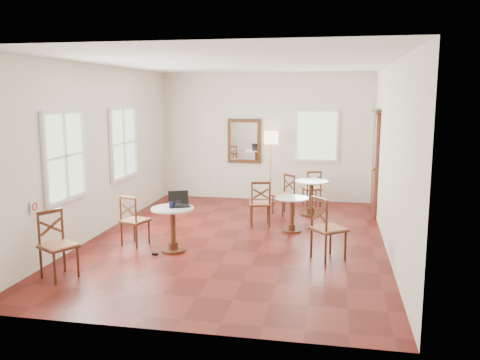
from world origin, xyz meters
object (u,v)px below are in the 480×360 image
Objects in this scene: chair_near_a at (134,220)px; chair_near_b at (57,245)px; floor_lamp at (271,142)px; power_adapter at (155,254)px; chair_back_b at (284,195)px; water_glass at (178,204)px; laptop at (179,202)px; cafe_table_mid at (292,210)px; chair_mid_b at (327,228)px; mouse at (182,204)px; chair_mid_a at (260,203)px; cafe_table_near at (173,224)px; chair_back_a at (312,188)px; navy_mug at (171,205)px; cafe_table_back at (311,194)px.

chair_near_a is 1.68m from chair_near_b.
floor_lamp is 19.11× the size of power_adapter.
chair_back_b is 0.50× the size of floor_lamp.
chair_near_a is at bearing 166.69° from water_glass.
chair_near_a is 2.09× the size of laptop.
chair_mid_b is at bearing -65.78° from cafe_table_mid.
mouse is at bearing -9.97° from chair_near_b.
water_glass is at bearing -137.80° from cafe_table_mid.
mouse is (-1.03, -1.66, 0.30)m from chair_mid_a.
chair_near_b is 3.99m from chair_mid_a.
chair_near_a is (-2.51, -1.32, 0.03)m from cafe_table_mid.
cafe_table_mid is (1.76, 1.54, -0.05)m from cafe_table_near.
floor_lamp is (-1.37, 3.92, 0.92)m from chair_mid_b.
cafe_table_mid is at bearing 141.40° from chair_mid_a.
chair_near_b is at bearing 37.44° from chair_back_a.
chair_back_b is at bearing 62.73° from cafe_table_near.
chair_back_b is (2.67, 4.29, -0.05)m from chair_near_b.
floor_lamp is at bearing 75.27° from cafe_table_near.
chair_back_b is at bearing 62.41° from navy_mug.
water_glass is (-0.02, -0.17, 0.04)m from mouse.
floor_lamp reaches higher than laptop.
chair_near_a is at bearing 139.14° from power_adapter.
cafe_table_back is at bearing 70.54° from chair_back_a.
cafe_table_near is 2.17m from chair_mid_a.
cafe_table_mid is 7.38× the size of power_adapter.
chair_back_b is at bearing 61.25° from power_adapter.
power_adapter is at bearing -130.76° from navy_mug.
laptop is (-0.99, -3.85, -0.63)m from floor_lamp.
chair_back_a is 2.00× the size of laptop.
cafe_table_near is 0.88× the size of chair_back_a.
chair_back_b is 3.21m from water_glass.
floor_lamp is 14.65× the size of water_glass.
cafe_table_back is at bearing -7.90° from chair_near_b.
floor_lamp is 4.63m from power_adapter.
chair_mid_b is at bearing 1.79° from cafe_table_near.
floor_lamp is 3.98m from mouse.
chair_mid_a is at bearing -6.37° from chair_near_b.
navy_mug is at bearing -74.04° from chair_back_b.
cafe_table_near is 0.78m from chair_near_a.
mouse is (-2.32, 0.11, 0.26)m from chair_mid_b.
water_glass reaches higher than chair_back_a.
chair_near_a is 0.89m from laptop.
navy_mug is (1.17, 1.41, 0.31)m from chair_near_b.
chair_back_a is 4.17m from laptop.
chair_mid_a is (2.31, 3.25, -0.02)m from chair_near_b.
cafe_table_back is (0.28, 1.35, 0.06)m from cafe_table_mid.
chair_back_b is at bearing -68.61° from floor_lamp.
cafe_table_near is 4.31m from chair_back_a.
chair_back_a is (-0.40, 3.73, -0.08)m from chair_mid_b.
cafe_table_back reaches higher than power_adapter.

